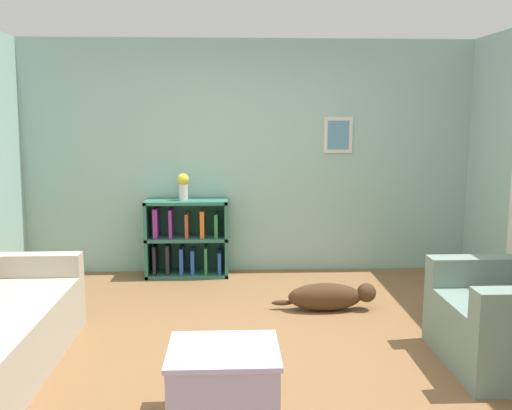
% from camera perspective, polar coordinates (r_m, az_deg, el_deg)
% --- Properties ---
extents(ground_plane, '(14.00, 14.00, 0.00)m').
position_cam_1_polar(ground_plane, '(4.55, 0.23, -13.98)').
color(ground_plane, brown).
extents(wall_back, '(5.60, 0.13, 2.60)m').
position_cam_1_polar(wall_back, '(6.46, -0.71, 4.80)').
color(wall_back, '#93BCB2').
rests_on(wall_back, ground_plane).
extents(bookshelf, '(0.91, 0.34, 0.85)m').
position_cam_1_polar(bookshelf, '(6.38, -6.96, -3.42)').
color(bookshelf, '#2D6B56').
rests_on(bookshelf, ground_plane).
extents(coffee_table, '(0.64, 0.55, 0.45)m').
position_cam_1_polar(coffee_table, '(3.47, -3.24, -17.34)').
color(coffee_table, '#ADA3CC').
rests_on(coffee_table, ground_plane).
extents(dog, '(0.96, 0.23, 0.25)m').
position_cam_1_polar(dog, '(5.33, 7.36, -9.06)').
color(dog, '#472D19').
rests_on(dog, ground_plane).
extents(vase, '(0.13, 0.13, 0.29)m').
position_cam_1_polar(vase, '(6.26, -7.29, 1.99)').
color(vase, silver).
rests_on(vase, bookshelf).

